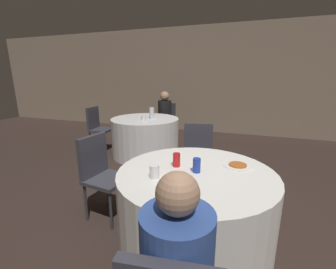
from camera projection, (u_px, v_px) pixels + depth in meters
ground_plane at (203, 242)px, 2.11m from camera, size 16.00×16.00×0.00m
wall_back at (237, 81)px, 5.82m from camera, size 16.00×0.06×2.80m
table_near at (195, 210)px, 1.99m from camera, size 1.34×1.34×0.73m
table_far at (145, 137)px, 4.39m from camera, size 1.29×1.29×0.73m
chair_near_west at (100, 169)px, 2.41m from camera, size 0.45×0.45×0.91m
chair_near_north at (198, 151)px, 2.98m from camera, size 0.47×0.47×0.91m
chair_far_north at (166, 119)px, 5.29m from camera, size 0.42×0.43×0.91m
chair_far_west at (97, 125)px, 4.63m from camera, size 0.43×0.42×0.91m
person_black_shirt at (163, 118)px, 5.13m from camera, size 0.31×0.49×1.18m
pizza_plate_near at (238, 165)px, 2.02m from camera, size 0.26×0.26×0.02m
soda_can_red at (177, 160)px, 2.00m from camera, size 0.07×0.07×0.12m
soda_can_blue at (197, 165)px, 1.87m from camera, size 0.07×0.07×0.12m
cup_near at (154, 172)px, 1.77m from camera, size 0.08×0.08×0.11m
bottle_far at (152, 113)px, 4.24m from camera, size 0.09×0.09×0.21m
cup_far at (144, 118)px, 4.06m from camera, size 0.08×0.08×0.09m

